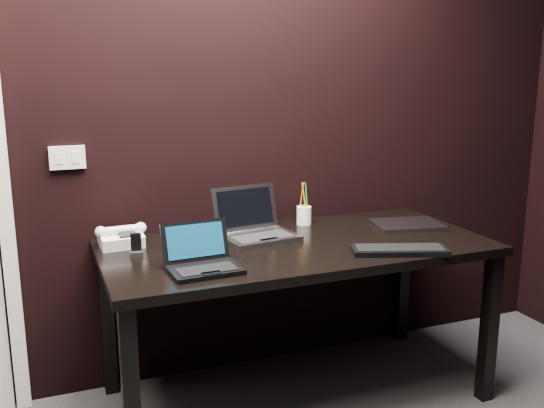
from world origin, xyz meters
name	(u,v)px	position (x,y,z in m)	size (l,w,h in m)	color
wall_back	(204,112)	(0.00, 1.80, 1.30)	(4.00, 4.00, 0.00)	black
wall_switch	(67,158)	(-0.62, 1.79, 1.12)	(0.15, 0.02, 0.10)	silver
desk	(297,260)	(0.30, 1.40, 0.66)	(1.70, 0.80, 0.74)	black
netbook	(202,261)	(-0.18, 1.20, 0.77)	(0.28, 0.25, 0.17)	black
silver_laptop	(256,229)	(0.16, 1.55, 0.78)	(0.36, 0.33, 0.22)	#9B9CA0
ext_keyboard	(400,250)	(0.64, 1.11, 0.75)	(0.42, 0.26, 0.03)	black
closed_laptop	(407,225)	(0.91, 1.46, 0.75)	(0.36, 0.29, 0.02)	gray
desk_phone	(121,237)	(-0.43, 1.64, 0.78)	(0.22, 0.17, 0.11)	white
mobile_phone	(136,247)	(-0.39, 1.49, 0.77)	(0.06, 0.05, 0.09)	black
pen_cup	(304,215)	(0.47, 1.69, 0.79)	(0.07, 0.07, 0.21)	white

